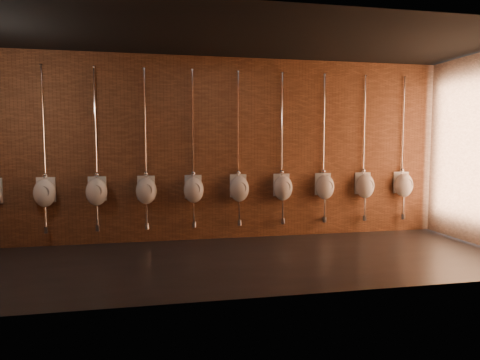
# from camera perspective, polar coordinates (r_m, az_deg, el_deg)

# --- Properties ---
(ground) EXTENTS (8.50, 8.50, 0.00)m
(ground) POSITION_cam_1_polar(r_m,az_deg,el_deg) (6.31, -1.27, -10.77)
(ground) COLOR black
(ground) RESTS_ON ground
(room_shell) EXTENTS (8.54, 3.04, 3.22)m
(room_shell) POSITION_cam_1_polar(r_m,az_deg,el_deg) (6.07, -1.31, 7.81)
(room_shell) COLOR black
(room_shell) RESTS_ON ground
(urinal_1) EXTENTS (0.38, 0.34, 2.71)m
(urinal_1) POSITION_cam_1_polar(r_m,az_deg,el_deg) (7.60, -24.60, -1.46)
(urinal_1) COLOR white
(urinal_1) RESTS_ON ground
(urinal_2) EXTENTS (0.38, 0.34, 2.71)m
(urinal_2) POSITION_cam_1_polar(r_m,az_deg,el_deg) (7.45, -18.58, -1.38)
(urinal_2) COLOR white
(urinal_2) RESTS_ON ground
(urinal_3) EXTENTS (0.38, 0.34, 2.71)m
(urinal_3) POSITION_cam_1_polar(r_m,az_deg,el_deg) (7.40, -12.40, -1.29)
(urinal_3) COLOR white
(urinal_3) RESTS_ON ground
(urinal_4) EXTENTS (0.38, 0.34, 2.71)m
(urinal_4) POSITION_cam_1_polar(r_m,az_deg,el_deg) (7.43, -6.20, -1.18)
(urinal_4) COLOR white
(urinal_4) RESTS_ON ground
(urinal_5) EXTENTS (0.38, 0.34, 2.71)m
(urinal_5) POSITION_cam_1_polar(r_m,az_deg,el_deg) (7.54, -0.11, -1.05)
(urinal_5) COLOR white
(urinal_5) RESTS_ON ground
(urinal_6) EXTENTS (0.38, 0.34, 2.71)m
(urinal_6) POSITION_cam_1_polar(r_m,az_deg,el_deg) (7.74, 5.73, -0.92)
(urinal_6) COLOR white
(urinal_6) RESTS_ON ground
(urinal_7) EXTENTS (0.38, 0.34, 2.71)m
(urinal_7) POSITION_cam_1_polar(r_m,az_deg,el_deg) (8.01, 11.23, -0.79)
(urinal_7) COLOR white
(urinal_7) RESTS_ON ground
(urinal_8) EXTENTS (0.38, 0.34, 2.71)m
(urinal_8) POSITION_cam_1_polar(r_m,az_deg,el_deg) (8.35, 16.32, -0.66)
(urinal_8) COLOR white
(urinal_8) RESTS_ON ground
(urinal_9) EXTENTS (0.38, 0.34, 2.71)m
(urinal_9) POSITION_cam_1_polar(r_m,az_deg,el_deg) (8.75, 20.98, -0.54)
(urinal_9) COLOR white
(urinal_9) RESTS_ON ground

